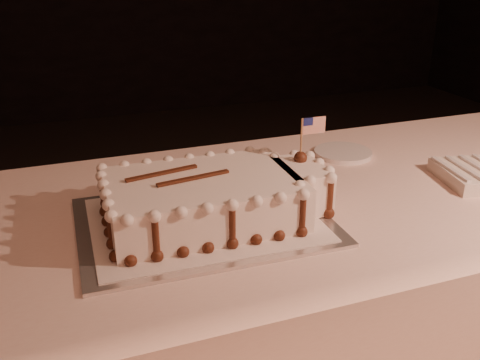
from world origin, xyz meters
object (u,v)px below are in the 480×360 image
object	(u,v)px
banquet_table	(345,314)
sheet_cake	(216,197)
cake_board	(204,221)
side_plate	(343,153)

from	to	relation	value
banquet_table	sheet_cake	bearing A→B (deg)	-171.49
cake_board	side_plate	world-z (taller)	side_plate
cake_board	sheet_cake	size ratio (longest dim) A/B	1.04
banquet_table	sheet_cake	size ratio (longest dim) A/B	4.95
banquet_table	side_plate	world-z (taller)	side_plate
cake_board	side_plate	distance (m)	0.54
cake_board	sheet_cake	bearing A→B (deg)	0.22
banquet_table	cake_board	world-z (taller)	cake_board
banquet_table	side_plate	xyz separation A→B (m)	(0.08, 0.20, 0.38)
banquet_table	cake_board	bearing A→B (deg)	-172.15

